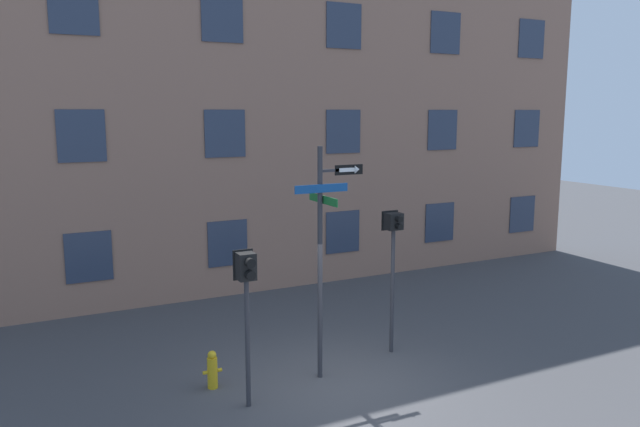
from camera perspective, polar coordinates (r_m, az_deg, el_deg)
ground_plane at (r=11.45m, az=2.01°, el=-15.57°), size 60.00×60.00×0.00m
building_facade at (r=16.54m, az=-9.29°, el=17.15°), size 24.00×0.63×14.21m
street_sign_pole at (r=11.09m, az=0.34°, el=-2.83°), size 1.36×1.06×4.23m
pedestrian_signal_left at (r=10.11m, az=-6.72°, el=-6.63°), size 0.34×0.40×2.63m
pedestrian_signal_right at (r=12.39m, az=6.72°, el=-2.86°), size 0.37×0.40×2.88m
fire_hydrant at (r=11.44m, az=-9.81°, el=-13.91°), size 0.34×0.18×0.69m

